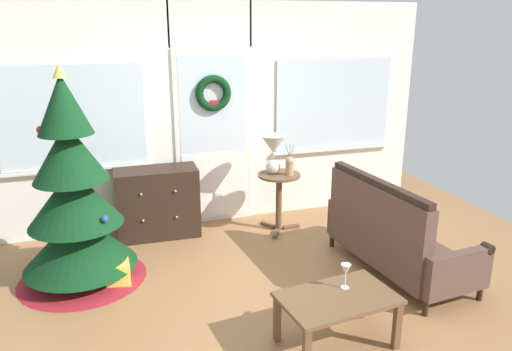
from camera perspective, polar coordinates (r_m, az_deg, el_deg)
ground_plane at (r=4.33m, az=1.61°, el=-14.91°), size 6.76×6.76×0.00m
back_wall_with_door at (r=5.77m, az=-5.08°, el=6.94°), size 5.20×0.19×2.55m
christmas_tree at (r=4.74m, az=-20.20°, el=-3.49°), size 1.17×1.17×1.99m
dresser_cabinet at (r=5.61m, az=-11.33°, el=-3.08°), size 0.91×0.46×0.78m
settee_sofa at (r=4.86m, az=15.38°, el=-6.80°), size 0.86×1.62×0.96m
side_table at (r=5.60m, az=2.67°, el=-1.76°), size 0.50×0.48×0.68m
table_lamp at (r=5.48m, az=2.01°, el=3.07°), size 0.28×0.28×0.44m
flower_vase at (r=5.49m, az=3.91°, el=1.24°), size 0.11×0.10×0.35m
coffee_table at (r=3.76m, az=9.40°, el=-14.39°), size 0.90×0.62×0.41m
wine_glass at (r=3.77m, az=10.33°, el=-10.79°), size 0.08×0.08×0.20m
gift_box at (r=4.77m, az=-15.69°, el=-10.86°), size 0.22×0.20×0.22m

